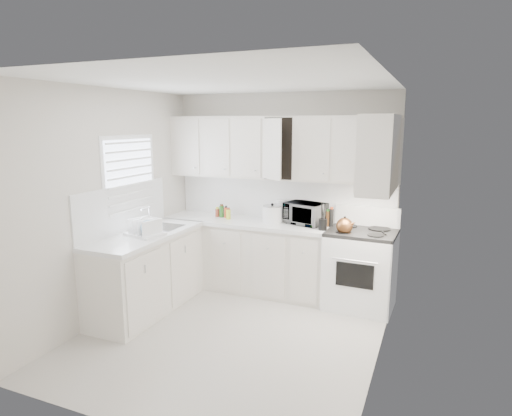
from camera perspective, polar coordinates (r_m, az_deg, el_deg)
The scene contains 32 objects.
floor at distance 4.85m, azimuth -3.31°, elevation -16.17°, with size 3.20×3.20×0.00m, color #BDB6AD.
ceiling at distance 4.33m, azimuth -3.71°, elevation 16.10°, with size 3.20×3.20×0.00m, color white.
wall_back at distance 5.86m, azimuth 3.38°, elevation 2.04°, with size 3.00×3.00×0.00m, color beige.
wall_front at distance 3.10m, azimuth -16.68°, elevation -6.65°, with size 3.00×3.00×0.00m, color beige.
wall_left at distance 5.23m, azimuth -18.42°, elevation 0.39°, with size 3.20×3.20×0.00m, color beige.
wall_right at distance 4.00m, azimuth 16.23°, elevation -2.66°, with size 3.20×3.20×0.00m, color beige.
window_blinds at distance 5.45m, azimuth -16.02°, elevation 3.59°, with size 0.06×0.96×1.06m, color white, non-canonical shape.
lower_cabinets_back at distance 5.93m, azimuth -1.26°, elevation -6.30°, with size 2.22×0.60×0.90m, color beige, non-canonical shape.
lower_cabinets_left at distance 5.41m, azimuth -14.04°, elevation -8.34°, with size 0.60×1.60×0.90m, color beige, non-canonical shape.
countertop_back at distance 5.79m, azimuth -1.32°, elevation -1.84°, with size 2.24×0.64×0.05m, color silver.
countertop_left at distance 5.27m, azimuth -14.20°, elevation -3.48°, with size 0.64×1.62×0.05m, color silver.
backsplash_back at distance 5.87m, azimuth 3.34°, elevation 1.30°, with size 2.98×0.02×0.55m, color silver.
backsplash_left at distance 5.39m, azimuth -16.91°, elevation -0.03°, with size 0.02×1.60×0.55m, color silver.
upper_cabinets_back at distance 5.68m, azimuth 2.86°, elevation 3.79°, with size 3.00×0.33×0.80m, color beige, non-canonical shape.
upper_cabinets_right at distance 4.78m, azimuth 15.53°, elevation 2.02°, with size 0.33×0.90×0.80m, color beige, non-canonical shape.
sink at distance 5.52m, azimuth -12.10°, elevation -1.20°, with size 0.42×0.38×0.30m, color gray, non-canonical shape.
stove at distance 5.43m, azimuth 13.50°, elevation -6.46°, with size 0.79×0.65×1.22m, color white, non-canonical shape.
tea_kettle at distance 5.19m, azimuth 11.47°, elevation -2.15°, with size 0.24×0.20×0.22m, color brown, non-canonical shape.
frying_pan at distance 5.47m, azimuth 15.80°, elevation -2.61°, with size 0.26×0.44×0.04m, color black, non-canonical shape.
microwave at distance 5.58m, azimuth 6.44°, elevation -0.39°, with size 0.49×0.27×0.33m, color gray.
rice_cooker at distance 5.63m, azimuth 2.12°, elevation -0.64°, with size 0.25×0.25×0.25m, color white, non-canonical shape.
paper_towel at distance 5.80m, azimuth 3.21°, elevation -0.21°, with size 0.12×0.12×0.27m, color white.
utensil_crock at distance 5.29m, azimuth 8.73°, elevation -1.10°, with size 0.11×0.11×0.33m, color black, non-canonical shape.
dish_rack at distance 5.15m, azimuth -14.31°, elevation -2.26°, with size 0.41×0.31×0.23m, color white, non-canonical shape.
spice_left_0 at distance 6.08m, azimuth -4.79°, elevation -0.38°, with size 0.06×0.06×0.13m, color brown.
spice_left_1 at distance 5.97m, azimuth -4.55°, elevation -0.59°, with size 0.06×0.06×0.13m, color #246220.
spice_left_2 at distance 6.02m, azimuth -3.52°, elevation -0.49°, with size 0.06×0.06×0.13m, color #CA421A.
spice_left_3 at distance 5.91m, azimuth -3.25°, elevation -0.71°, with size 0.06×0.06×0.13m, color #CDD732.
sauce_right_0 at distance 5.62m, azimuth 8.48°, elevation -1.11°, with size 0.06×0.06×0.19m, color #CA421A.
sauce_right_1 at distance 5.55m, azimuth 8.87°, elevation -1.28°, with size 0.06×0.06×0.19m, color #CDD732.
sauce_right_2 at distance 5.59m, azimuth 9.57°, elevation -1.20°, with size 0.06×0.06×0.19m, color #502F16.
sauce_right_3 at distance 5.52m, azimuth 9.98°, elevation -1.37°, with size 0.06×0.06×0.19m, color black.
Camera 1 is at (1.90, -3.87, 2.22)m, focal length 30.68 mm.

